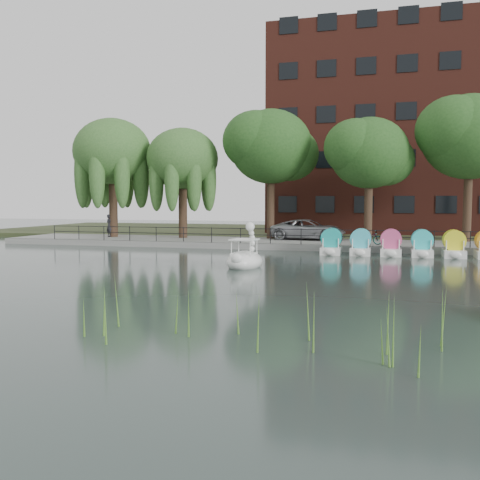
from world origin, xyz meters
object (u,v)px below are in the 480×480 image
at_px(pedestrian, 109,224).
at_px(minivan, 308,228).
at_px(bicycle, 369,236).
at_px(swan_boat, 245,257).

bearing_deg(pedestrian, minivan, -144.88).
distance_m(bicycle, swan_boat, 11.63).
xyz_separation_m(minivan, bicycle, (4.28, -3.03, -0.33)).
bearing_deg(swan_boat, minivan, 89.17).
height_order(bicycle, swan_boat, swan_boat).
xyz_separation_m(bicycle, swan_boat, (-5.44, -10.28, -0.43)).
distance_m(minivan, pedestrian, 15.19).
bearing_deg(bicycle, swan_boat, 164.50).
distance_m(bicycle, pedestrian, 19.54).
relative_size(minivan, bicycle, 3.48).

